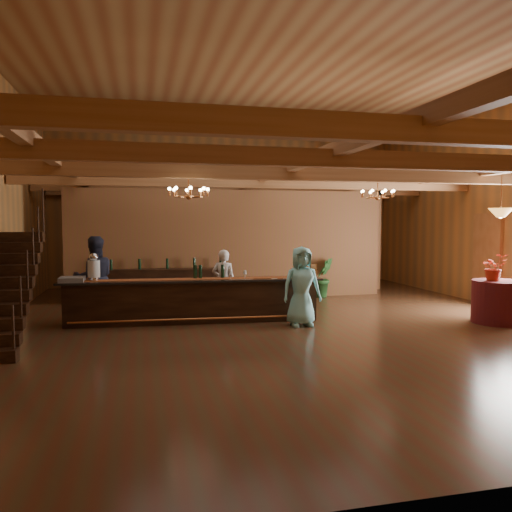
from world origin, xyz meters
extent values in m
plane|color=#44301C|center=(0.00, 0.00, 0.00)|extent=(14.00, 14.00, 0.00)
plane|color=olive|center=(0.00, 0.00, 5.50)|extent=(14.00, 14.00, 0.00)
cube|color=#AF7135|center=(0.00, 7.00, 2.75)|extent=(12.00, 0.10, 5.50)
cube|color=#A67245|center=(0.00, -5.50, 3.20)|extent=(11.90, 0.20, 0.28)
cube|color=#A67245|center=(0.00, -3.00, 3.20)|extent=(11.90, 0.20, 0.28)
cube|color=#A67245|center=(0.00, -0.50, 3.20)|extent=(11.90, 0.20, 0.28)
cube|color=#A67245|center=(0.00, 2.00, 3.20)|extent=(11.90, 0.20, 0.28)
cube|color=#A67245|center=(0.00, 4.50, 3.20)|extent=(11.90, 0.20, 0.28)
cube|color=#A67245|center=(0.00, 6.80, 3.20)|extent=(11.90, 0.20, 0.28)
cube|color=#A67245|center=(-4.50, 0.00, 3.34)|extent=(0.18, 13.90, 0.22)
cube|color=#A67245|center=(0.00, 0.00, 3.34)|extent=(0.18, 13.90, 0.22)
cube|color=#A67245|center=(4.50, 0.00, 3.34)|extent=(0.18, 13.90, 0.22)
cube|color=#A67245|center=(-4.50, 4.50, 1.60)|extent=(0.20, 0.20, 3.20)
cube|color=#A67245|center=(4.50, 4.50, 1.60)|extent=(0.20, 0.20, 3.20)
cube|color=brown|center=(-0.50, 3.50, 1.55)|extent=(9.00, 0.18, 3.10)
cube|color=white|center=(5.95, 1.00, 1.55)|extent=(0.12, 1.05, 1.75)
cube|color=#361F10|center=(-5.45, -0.88, 0.90)|extent=(1.00, 0.28, 0.20)
cube|color=#361F10|center=(-5.45, -0.60, 1.10)|extent=(1.00, 0.28, 0.20)
cube|color=#361F10|center=(-5.45, -0.32, 1.30)|extent=(1.00, 0.28, 0.20)
cube|color=#361F10|center=(-5.45, -0.04, 1.50)|extent=(1.00, 0.28, 0.20)
cube|color=#361F10|center=(-5.45, 0.24, 1.70)|extent=(1.00, 0.28, 0.20)
cube|color=#361F10|center=(-5.45, 0.52, 1.90)|extent=(1.00, 0.28, 0.20)
cube|color=#361F10|center=(1.00, 5.50, 0.55)|extent=(1.20, 0.60, 1.10)
cube|color=brown|center=(-2.00, 5.50, 0.50)|extent=(1.00, 0.60, 1.00)
cube|color=#361F10|center=(-1.90, 0.46, 0.45)|extent=(5.45, 0.94, 0.90)
cube|color=black|center=(-1.90, 0.46, 0.93)|extent=(5.72, 1.07, 0.05)
cube|color=maroon|center=(-1.90, 0.46, 0.95)|extent=(5.34, 0.71, 0.01)
cylinder|color=#CE7B41|center=(-1.90, 0.10, 0.14)|extent=(5.23, 0.39, 0.05)
cylinder|color=silver|center=(-3.99, 0.64, 0.99)|extent=(0.18, 0.18, 0.08)
cylinder|color=silver|center=(-3.99, 0.64, 1.21)|extent=(0.26, 0.26, 0.36)
sphere|color=silver|center=(-3.99, 0.64, 1.46)|extent=(0.18, 0.18, 0.18)
cube|color=gray|center=(-4.43, 0.58, 1.00)|extent=(0.50, 0.50, 0.10)
cube|color=brown|center=(0.57, 0.24, 1.10)|extent=(0.06, 0.06, 0.30)
cube|color=brown|center=(0.85, 0.24, 1.10)|extent=(0.06, 0.06, 0.30)
cylinder|color=brown|center=(0.71, 0.24, 1.13)|extent=(0.24, 0.24, 0.24)
cylinder|color=black|center=(-1.85, 0.56, 1.10)|extent=(0.07, 0.07, 0.30)
cylinder|color=black|center=(-1.84, 0.56, 1.10)|extent=(0.07, 0.07, 0.30)
cylinder|color=black|center=(-1.73, 0.56, 1.10)|extent=(0.07, 0.07, 0.30)
cylinder|color=black|center=(-1.24, 0.52, 1.10)|extent=(0.07, 0.07, 0.30)
cube|color=#361F10|center=(-2.32, 3.18, 0.47)|extent=(3.36, 0.99, 0.93)
cylinder|color=#571412|center=(4.56, -1.15, 0.46)|extent=(1.07, 1.07, 0.93)
cylinder|color=#CE7B41|center=(-2.06, -0.38, 2.95)|extent=(0.02, 0.02, 0.49)
sphere|color=#CE7B41|center=(-2.06, -0.38, 2.71)|extent=(0.12, 0.12, 0.12)
torus|color=#CE7B41|center=(-2.06, -0.38, 2.81)|extent=(0.80, 0.80, 0.04)
cylinder|color=#CE7B41|center=(2.50, 0.52, 2.99)|extent=(0.02, 0.02, 0.42)
sphere|color=#CE7B41|center=(2.50, 0.52, 2.78)|extent=(0.12, 0.12, 0.12)
torus|color=#CE7B41|center=(2.50, 0.52, 2.88)|extent=(0.80, 0.80, 0.04)
cylinder|color=#CE7B41|center=(4.56, -1.15, 2.80)|extent=(0.02, 0.02, 0.80)
cone|color=gold|center=(4.56, -1.15, 2.40)|extent=(0.52, 0.52, 0.20)
imported|color=white|center=(-1.11, 1.15, 0.78)|extent=(0.67, 0.56, 1.56)
imported|color=#222437|center=(-4.04, 1.25, 0.94)|extent=(1.06, 0.91, 1.88)
imported|color=#8CE9EF|center=(0.29, -0.46, 0.84)|extent=(0.83, 0.55, 1.69)
imported|color=#1F4D1E|center=(2.18, 3.25, 0.58)|extent=(0.72, 0.62, 1.16)
imported|color=red|center=(4.44, -1.14, 1.23)|extent=(0.61, 0.56, 0.59)
imported|color=#CE7B41|center=(4.43, -1.12, 1.08)|extent=(0.19, 0.19, 0.30)
camera|label=1|loc=(-3.03, -10.44, 2.22)|focal=35.00mm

